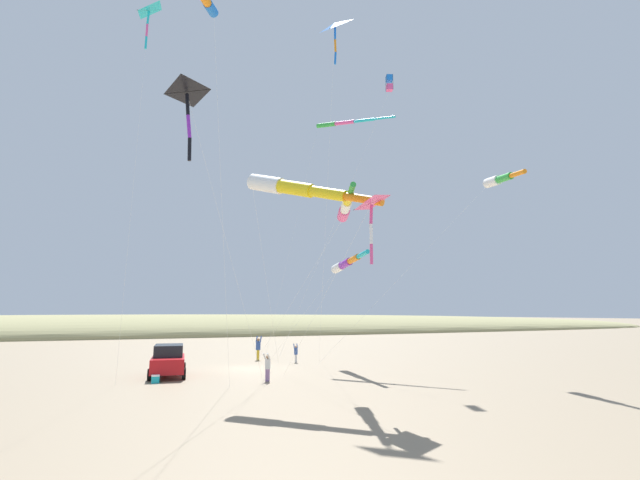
{
  "coord_description": "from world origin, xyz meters",
  "views": [
    {
      "loc": [
        32.08,
        -7.85,
        3.77
      ],
      "look_at": [
        7.34,
        2.12,
        7.93
      ],
      "focal_mm": 26.18,
      "sensor_mm": 36.0,
      "label": 1
    }
  ],
  "objects_px": {
    "person_child_green_jacket": "(296,352)",
    "kite_delta_orange_high_right": "(335,27)",
    "person_adult_flyer": "(258,347)",
    "kite_delta_white_trailing": "(148,10)",
    "kite_windsock_yellow_midlevel": "(343,123)",
    "kite_box_striped_overhead": "(389,84)",
    "kite_delta_long_streamer_right": "(370,203)",
    "kite_windsock_black_fish_shape": "(499,180)",
    "person_child_grey_jacket": "(268,366)",
    "kite_delta_long_streamer_left": "(187,92)",
    "kite_windsock_purple_drifting": "(293,188)",
    "parked_car": "(168,360)",
    "kite_windsock_rainbow_low_near": "(345,264)",
    "kite_windsock_small_distant": "(346,207)",
    "cooler_box": "(155,379)"
  },
  "relations": [
    {
      "from": "person_child_green_jacket",
      "to": "person_child_grey_jacket",
      "type": "distance_m",
      "value": 9.89
    },
    {
      "from": "kite_windsock_yellow_midlevel",
      "to": "kite_delta_white_trailing",
      "type": "bearing_deg",
      "value": -56.0
    },
    {
      "from": "kite_delta_long_streamer_left",
      "to": "person_child_grey_jacket",
      "type": "bearing_deg",
      "value": 146.22
    },
    {
      "from": "kite_windsock_black_fish_shape",
      "to": "person_adult_flyer",
      "type": "bearing_deg",
      "value": -140.16
    },
    {
      "from": "person_adult_flyer",
      "to": "kite_delta_long_streamer_left",
      "type": "distance_m",
      "value": 24.46
    },
    {
      "from": "kite_windsock_purple_drifting",
      "to": "parked_car",
      "type": "bearing_deg",
      "value": -148.67
    },
    {
      "from": "person_adult_flyer",
      "to": "kite_delta_long_streamer_left",
      "type": "bearing_deg",
      "value": -22.13
    },
    {
      "from": "kite_delta_long_streamer_left",
      "to": "person_adult_flyer",
      "type": "bearing_deg",
      "value": 157.87
    },
    {
      "from": "kite_windsock_yellow_midlevel",
      "to": "person_child_grey_jacket",
      "type": "bearing_deg",
      "value": -43.75
    },
    {
      "from": "kite_delta_orange_high_right",
      "to": "kite_delta_white_trailing",
      "type": "height_order",
      "value": "kite_delta_orange_high_right"
    },
    {
      "from": "person_child_green_jacket",
      "to": "kite_delta_orange_high_right",
      "type": "xyz_separation_m",
      "value": [
        9.75,
        -0.94,
        21.01
      ]
    },
    {
      "from": "person_child_grey_jacket",
      "to": "kite_windsock_purple_drifting",
      "type": "xyz_separation_m",
      "value": [
        4.11,
        0.02,
        9.18
      ]
    },
    {
      "from": "person_child_grey_jacket",
      "to": "kite_delta_long_streamer_left",
      "type": "bearing_deg",
      "value": -33.78
    },
    {
      "from": "person_child_grey_jacket",
      "to": "kite_windsock_rainbow_low_near",
      "type": "height_order",
      "value": "kite_windsock_rainbow_low_near"
    },
    {
      "from": "kite_delta_orange_high_right",
      "to": "kite_delta_white_trailing",
      "type": "bearing_deg",
      "value": -87.47
    },
    {
      "from": "person_child_green_jacket",
      "to": "kite_delta_long_streamer_right",
      "type": "relative_size",
      "value": 0.13
    },
    {
      "from": "kite_delta_white_trailing",
      "to": "kite_windsock_yellow_midlevel",
      "type": "relative_size",
      "value": 0.96
    },
    {
      "from": "kite_windsock_rainbow_low_near",
      "to": "kite_windsock_small_distant",
      "type": "bearing_deg",
      "value": -24.79
    },
    {
      "from": "kite_windsock_black_fish_shape",
      "to": "parked_car",
      "type": "bearing_deg",
      "value": -109.88
    },
    {
      "from": "kite_windsock_yellow_midlevel",
      "to": "cooler_box",
      "type": "bearing_deg",
      "value": -62.28
    },
    {
      "from": "person_adult_flyer",
      "to": "kite_delta_white_trailing",
      "type": "bearing_deg",
      "value": -36.7
    },
    {
      "from": "kite_windsock_black_fish_shape",
      "to": "kite_box_striped_overhead",
      "type": "relative_size",
      "value": 0.6
    },
    {
      "from": "parked_car",
      "to": "kite_windsock_small_distant",
      "type": "distance_m",
      "value": 14.29
    },
    {
      "from": "person_child_green_jacket",
      "to": "kite_delta_white_trailing",
      "type": "xyz_separation_m",
      "value": [
        10.24,
        -12.0,
        18.92
      ]
    },
    {
      "from": "person_adult_flyer",
      "to": "kite_delta_white_trailing",
      "type": "xyz_separation_m",
      "value": [
        13.11,
        -9.78,
        18.65
      ]
    },
    {
      "from": "person_adult_flyer",
      "to": "kite_box_striped_overhead",
      "type": "relative_size",
      "value": 0.09
    },
    {
      "from": "person_adult_flyer",
      "to": "kite_delta_orange_high_right",
      "type": "xyz_separation_m",
      "value": [
        12.63,
        1.29,
        20.74
      ]
    },
    {
      "from": "kite_windsock_purple_drifting",
      "to": "kite_windsock_rainbow_low_near",
      "type": "height_order",
      "value": "kite_windsock_purple_drifting"
    },
    {
      "from": "person_child_green_jacket",
      "to": "kite_box_striped_overhead",
      "type": "height_order",
      "value": "kite_box_striped_overhead"
    },
    {
      "from": "person_child_grey_jacket",
      "to": "kite_windsock_small_distant",
      "type": "height_order",
      "value": "kite_windsock_small_distant"
    },
    {
      "from": "kite_delta_orange_high_right",
      "to": "kite_windsock_black_fish_shape",
      "type": "distance_m",
      "value": 14.49
    },
    {
      "from": "person_child_grey_jacket",
      "to": "kite_windsock_yellow_midlevel",
      "type": "xyz_separation_m",
      "value": [
        -9.66,
        9.25,
        19.54
      ]
    },
    {
      "from": "cooler_box",
      "to": "kite_delta_long_streamer_right",
      "type": "distance_m",
      "value": 15.29
    },
    {
      "from": "kite_windsock_purple_drifting",
      "to": "kite_windsock_yellow_midlevel",
      "type": "height_order",
      "value": "kite_windsock_yellow_midlevel"
    },
    {
      "from": "person_child_grey_jacket",
      "to": "person_child_green_jacket",
      "type": "bearing_deg",
      "value": 151.81
    },
    {
      "from": "person_child_grey_jacket",
      "to": "kite_windsock_purple_drifting",
      "type": "relative_size",
      "value": 0.09
    },
    {
      "from": "person_child_green_jacket",
      "to": "kite_windsock_small_distant",
      "type": "bearing_deg",
      "value": -8.4
    },
    {
      "from": "kite_delta_orange_high_right",
      "to": "kite_box_striped_overhead",
      "type": "relative_size",
      "value": 1.05
    },
    {
      "from": "kite_windsock_purple_drifting",
      "to": "kite_box_striped_overhead",
      "type": "distance_m",
      "value": 15.83
    },
    {
      "from": "kite_windsock_small_distant",
      "to": "kite_box_striped_overhead",
      "type": "distance_m",
      "value": 15.26
    },
    {
      "from": "kite_delta_orange_high_right",
      "to": "kite_box_striped_overhead",
      "type": "height_order",
      "value": "kite_delta_orange_high_right"
    },
    {
      "from": "person_child_grey_jacket",
      "to": "kite_windsock_purple_drifting",
      "type": "height_order",
      "value": "kite_windsock_purple_drifting"
    },
    {
      "from": "person_adult_flyer",
      "to": "kite_windsock_yellow_midlevel",
      "type": "distance_m",
      "value": 20.6
    },
    {
      "from": "cooler_box",
      "to": "kite_windsock_small_distant",
      "type": "xyz_separation_m",
      "value": [
        6.42,
        8.51,
        8.93
      ]
    },
    {
      "from": "person_child_grey_jacket",
      "to": "kite_delta_orange_high_right",
      "type": "xyz_separation_m",
      "value": [
        1.03,
        3.74,
        20.93
      ]
    },
    {
      "from": "kite_windsock_yellow_midlevel",
      "to": "kite_delta_long_streamer_right",
      "type": "bearing_deg",
      "value": -21.45
    },
    {
      "from": "kite_windsock_black_fish_shape",
      "to": "kite_windsock_yellow_midlevel",
      "type": "height_order",
      "value": "kite_windsock_yellow_midlevel"
    },
    {
      "from": "person_child_green_jacket",
      "to": "kite_windsock_rainbow_low_near",
      "type": "bearing_deg",
      "value": 29.21
    },
    {
      "from": "kite_box_striped_overhead",
      "to": "person_child_green_jacket",
      "type": "bearing_deg",
      "value": -141.33
    },
    {
      "from": "kite_windsock_yellow_midlevel",
      "to": "kite_windsock_purple_drifting",
      "type": "bearing_deg",
      "value": -33.83
    }
  ]
}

